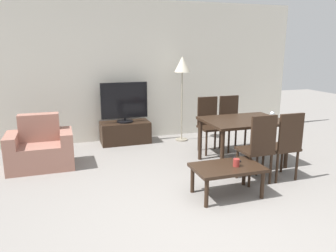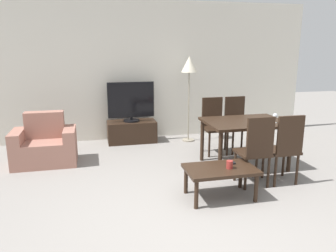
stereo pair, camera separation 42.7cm
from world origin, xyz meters
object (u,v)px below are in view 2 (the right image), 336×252
Objects in this scene: coffee_table at (221,172)px; dining_chair_far_left at (214,123)px; wine_glass_left at (275,116)px; cup_white_near at (230,165)px; tv_stand at (132,132)px; remote_primary at (232,162)px; armchair at (45,146)px; floor_lamp at (189,69)px; dining_table at (245,126)px; dining_chair_near_right at (285,146)px; tv at (131,102)px; dining_chair_near at (256,148)px; dining_chair_far at (236,122)px.

dining_chair_far_left is (0.56, 1.72, 0.19)m from coffee_table.
cup_white_near is at bearing -143.06° from wine_glass_left.
remote_primary is at bearing -69.38° from tv_stand.
floor_lamp reaches higher than armchair.
floor_lamp is (0.35, 2.53, 1.07)m from coffee_table.
floor_lamp is (2.60, 0.74, 1.12)m from armchair.
remote_primary is at bearing -102.65° from dining_chair_far_left.
coffee_table is 0.71× the size of dining_table.
dining_chair_near_right is 1.58m from dining_chair_far_left.
tv_stand is at bearing 31.42° from armchair.
remote_primary is at bearing 58.16° from cup_white_near.
floor_lamp reaches higher than coffee_table.
dining_chair_near_right reaches higher than armchair.
dining_table is 0.79m from dining_chair_far_left.
dining_chair_near_right is at bearing -55.03° from tv.
dining_chair_near and dining_chair_near_right have the same top height.
tv reaches higher than dining_chair_far_left.
dining_chair_far reaches higher than wine_glass_left.
tv is at bearing 143.47° from dining_chair_far_left.
coffee_table is (0.75, -2.70, 0.13)m from tv_stand.
wine_glass_left is (0.36, -0.22, 0.19)m from dining_table.
floor_lamp is at bearing 15.92° from armchair.
wine_glass_left is at bearing -45.89° from tv.
tv is (1.49, 0.91, 0.50)m from armchair.
wine_glass_left is at bearing 74.26° from dining_chair_near_right.
dining_chair_far_left is at bearing -36.53° from tv.
remote_primary is (0.21, 0.14, 0.06)m from coffee_table.
dining_chair_far_left is at bearing -75.03° from floor_lamp.
coffee_table is 2.77m from floor_lamp.
armchair is 3.61m from dining_chair_near_right.
dining_chair_near is at bearing -29.42° from armchair.
remote_primary is at bearing -93.33° from floor_lamp.
tv_stand is at bearing 171.17° from floor_lamp.
tv is 2.84m from coffee_table.
dining_table is (3.02, -0.83, 0.34)m from armchair.
dining_chair_near is 1.58m from dining_chair_far.
dining_chair_near_right is 6.44× the size of remote_primary.
remote_primary is at bearing -116.27° from dining_chair_far.
cup_white_near is (-0.68, -1.01, -0.20)m from dining_table.
dining_chair_far is at bearing 74.33° from dining_table.
tv is at bearing 131.43° from dining_table.
cup_white_near is at bearing -152.08° from dining_chair_near.
floor_lamp is at bearing 104.97° from dining_chair_far_left.
dining_table is 0.74× the size of floor_lamp.
floor_lamp is 2.04m from wine_glass_left.
floor_lamp is (-0.22, 2.33, 0.88)m from dining_chair_near.
dining_chair_near_right reaches higher than cup_white_near.
floor_lamp is 2.76m from cup_white_near.
dining_chair_near_right is at bearing -74.33° from dining_table.
dining_chair_near_right reaches higher than tv_stand.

